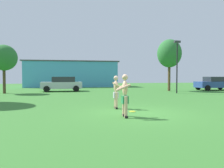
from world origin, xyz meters
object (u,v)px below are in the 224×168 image
(tree_right_field, at_px, (4,58))
(tree_behind_players, at_px, (169,54))
(frisbee, at_px, (132,111))
(player_in_green, at_px, (125,94))
(car_blue_mid_lot, at_px, (215,83))
(lamp_post, at_px, (177,61))
(player_with_cap, at_px, (116,91))
(car_silver_near_post, at_px, (62,84))

(tree_right_field, distance_m, tree_behind_players, 16.99)
(frisbee, bearing_deg, player_in_green, -119.26)
(car_blue_mid_lot, height_order, tree_behind_players, tree_behind_players)
(frisbee, bearing_deg, lamp_post, 53.12)
(player_with_cap, relative_size, frisbee, 5.71)
(car_blue_mid_lot, relative_size, tree_right_field, 0.94)
(car_silver_near_post, distance_m, tree_right_field, 6.18)
(frisbee, xyz_separation_m, car_blue_mid_lot, (13.69, 12.92, 0.81))
(frisbee, distance_m, tree_behind_players, 15.45)
(player_with_cap, xyz_separation_m, frisbee, (0.55, -1.11, -0.91))
(player_with_cap, xyz_separation_m, tree_right_field, (-8.59, 11.15, 2.46))
(car_silver_near_post, relative_size, lamp_post, 0.87)
(car_silver_near_post, bearing_deg, tree_right_field, -159.28)
(tree_right_field, bearing_deg, player_with_cap, -52.40)
(lamp_post, relative_size, tree_behind_players, 0.88)
(player_in_green, bearing_deg, lamp_post, 53.89)
(player_with_cap, height_order, car_silver_near_post, player_with_cap)
(player_with_cap, height_order, tree_behind_players, tree_behind_players)
(player_in_green, xyz_separation_m, frisbee, (0.65, 1.16, -0.90))
(frisbee, xyz_separation_m, lamp_post, (7.11, 9.48, 3.13))
(player_in_green, height_order, car_blue_mid_lot, player_in_green)
(player_with_cap, distance_m, tree_behind_players, 14.63)
(player_with_cap, distance_m, lamp_post, 11.56)
(car_blue_mid_lot, distance_m, lamp_post, 7.77)
(lamp_post, relative_size, tree_right_field, 1.09)
(tree_right_field, relative_size, tree_behind_players, 0.81)
(car_blue_mid_lot, distance_m, tree_right_field, 22.98)
(player_in_green, xyz_separation_m, car_blue_mid_lot, (14.34, 14.08, -0.09))
(player_with_cap, height_order, frisbee, player_with_cap)
(car_silver_near_post, relative_size, car_blue_mid_lot, 1.01)
(frisbee, bearing_deg, tree_behind_players, 58.27)
(player_with_cap, relative_size, tree_behind_players, 0.29)
(player_with_cap, xyz_separation_m, lamp_post, (7.66, 8.37, 2.22))
(frisbee, distance_m, car_silver_near_post, 14.79)
(frisbee, bearing_deg, car_silver_near_post, 105.20)
(frisbee, height_order, car_blue_mid_lot, car_blue_mid_lot)
(player_in_green, height_order, frisbee, player_in_green)
(car_silver_near_post, bearing_deg, tree_behind_players, -7.74)
(player_in_green, relative_size, tree_behind_players, 0.30)
(player_with_cap, height_order, car_blue_mid_lot, player_with_cap)
(player_with_cap, xyz_separation_m, car_blue_mid_lot, (14.24, 11.80, -0.10))
(tree_behind_players, bearing_deg, lamp_post, -102.69)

